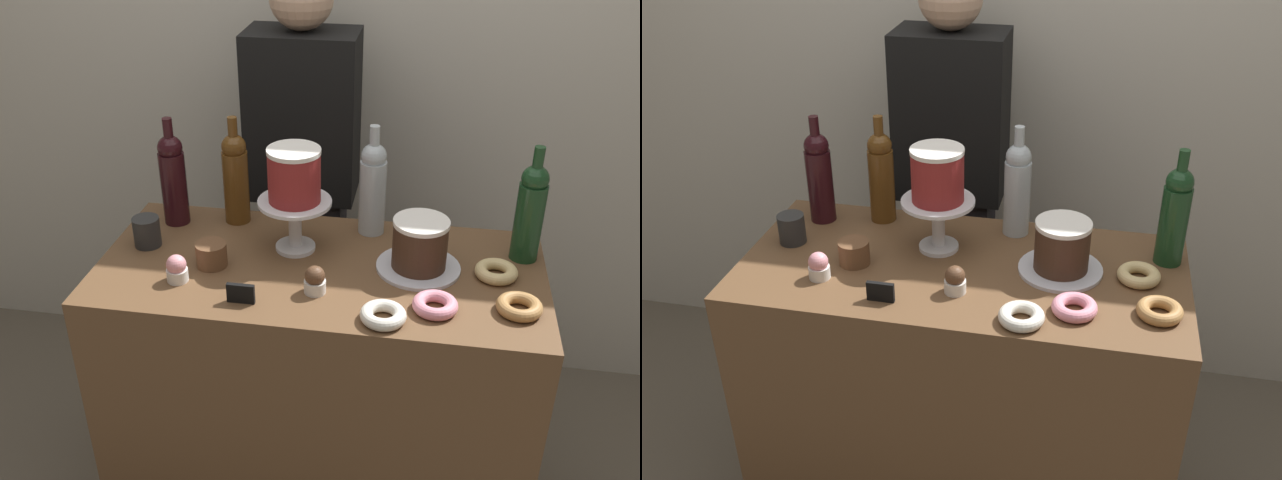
# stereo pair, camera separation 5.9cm
# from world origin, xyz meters

# --- Properties ---
(back_wall) EXTENTS (6.00, 0.05, 2.60)m
(back_wall) POSITION_xyz_m (0.00, 0.86, 1.30)
(back_wall) COLOR beige
(back_wall) RESTS_ON ground_plane
(display_counter) EXTENTS (1.20, 0.57, 0.91)m
(display_counter) POSITION_xyz_m (0.00, 0.00, 0.46)
(display_counter) COLOR brown
(display_counter) RESTS_ON ground_plane
(cake_stand_pedestal) EXTENTS (0.20, 0.20, 0.15)m
(cake_stand_pedestal) POSITION_xyz_m (-0.08, 0.08, 1.01)
(cake_stand_pedestal) COLOR silver
(cake_stand_pedestal) RESTS_ON display_counter
(white_layer_cake) EXTENTS (0.14, 0.14, 0.15)m
(white_layer_cake) POSITION_xyz_m (-0.08, 0.08, 1.14)
(white_layer_cake) COLOR maroon
(white_layer_cake) RESTS_ON cake_stand_pedestal
(silver_serving_platter) EXTENTS (0.22, 0.22, 0.01)m
(silver_serving_platter) POSITION_xyz_m (0.26, 0.03, 0.92)
(silver_serving_platter) COLOR silver
(silver_serving_platter) RESTS_ON display_counter
(chocolate_round_cake) EXTENTS (0.15, 0.15, 0.14)m
(chocolate_round_cake) POSITION_xyz_m (0.26, 0.03, 0.99)
(chocolate_round_cake) COLOR #3D2619
(chocolate_round_cake) RESTS_ON silver_serving_platter
(wine_bottle_clear) EXTENTS (0.08, 0.08, 0.33)m
(wine_bottle_clear) POSITION_xyz_m (0.11, 0.22, 1.06)
(wine_bottle_clear) COLOR #B2BCC1
(wine_bottle_clear) RESTS_ON display_counter
(wine_bottle_amber) EXTENTS (0.08, 0.08, 0.33)m
(wine_bottle_amber) POSITION_xyz_m (-0.29, 0.22, 1.06)
(wine_bottle_amber) COLOR #5B3814
(wine_bottle_amber) RESTS_ON display_counter
(wine_bottle_green) EXTENTS (0.08, 0.08, 0.33)m
(wine_bottle_green) POSITION_xyz_m (0.54, 0.14, 1.06)
(wine_bottle_green) COLOR #193D1E
(wine_bottle_green) RESTS_ON display_counter
(wine_bottle_dark_red) EXTENTS (0.08, 0.08, 0.33)m
(wine_bottle_dark_red) POSITION_xyz_m (-0.47, 0.18, 1.06)
(wine_bottle_dark_red) COLOR black
(wine_bottle_dark_red) RESTS_ON display_counter
(cupcake_chocolate) EXTENTS (0.06, 0.06, 0.07)m
(cupcake_chocolate) POSITION_xyz_m (0.01, -0.13, 0.95)
(cupcake_chocolate) COLOR white
(cupcake_chocolate) RESTS_ON display_counter
(cupcake_strawberry) EXTENTS (0.06, 0.06, 0.07)m
(cupcake_strawberry) POSITION_xyz_m (-0.35, -0.13, 0.95)
(cupcake_strawberry) COLOR white
(cupcake_strawberry) RESTS_ON display_counter
(donut_maple) EXTENTS (0.11, 0.11, 0.03)m
(donut_maple) POSITION_xyz_m (0.51, -0.13, 0.93)
(donut_maple) COLOR #B27F47
(donut_maple) RESTS_ON display_counter
(donut_sugar) EXTENTS (0.11, 0.11, 0.03)m
(donut_sugar) POSITION_xyz_m (0.19, -0.22, 0.93)
(donut_sugar) COLOR silver
(donut_sugar) RESTS_ON display_counter
(donut_pink) EXTENTS (0.11, 0.11, 0.03)m
(donut_pink) POSITION_xyz_m (0.31, -0.16, 0.93)
(donut_pink) COLOR pink
(donut_pink) RESTS_ON display_counter
(donut_glazed) EXTENTS (0.11, 0.11, 0.03)m
(donut_glazed) POSITION_xyz_m (0.46, 0.02, 0.93)
(donut_glazed) COLOR #E0C17F
(donut_glazed) RESTS_ON display_counter
(cookie_stack) EXTENTS (0.08, 0.08, 0.07)m
(cookie_stack) POSITION_xyz_m (-0.29, -0.04, 0.94)
(cookie_stack) COLOR brown
(cookie_stack) RESTS_ON display_counter
(price_sign_chalkboard) EXTENTS (0.07, 0.01, 0.05)m
(price_sign_chalkboard) POSITION_xyz_m (-0.16, -0.20, 0.94)
(price_sign_chalkboard) COLOR black
(price_sign_chalkboard) RESTS_ON display_counter
(coffee_cup_ceramic) EXTENTS (0.08, 0.08, 0.08)m
(coffee_cup_ceramic) POSITION_xyz_m (-0.50, 0.03, 0.95)
(coffee_cup_ceramic) COLOR #282828
(coffee_cup_ceramic) RESTS_ON display_counter
(barista_figure) EXTENTS (0.36, 0.22, 1.60)m
(barista_figure) POSITION_xyz_m (-0.15, 0.57, 0.84)
(barista_figure) COLOR black
(barista_figure) RESTS_ON ground_plane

